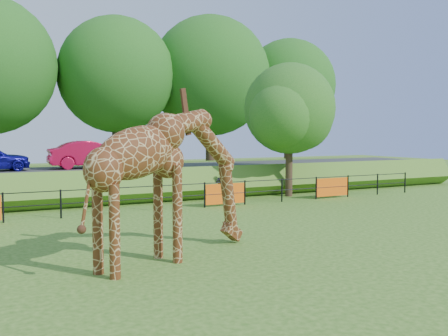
# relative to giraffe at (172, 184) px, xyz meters

# --- Properties ---
(ground) EXTENTS (90.00, 90.00, 0.00)m
(ground) POSITION_rel_giraffe_xyz_m (2.47, -0.36, -1.94)
(ground) COLOR #315F17
(ground) RESTS_ON ground
(giraffe) EXTENTS (5.40, 3.00, 3.88)m
(giraffe) POSITION_rel_giraffe_xyz_m (0.00, 0.00, 0.00)
(giraffe) COLOR #542911
(giraffe) RESTS_ON ground
(perimeter_fence) EXTENTS (28.07, 0.10, 1.10)m
(perimeter_fence) POSITION_rel_giraffe_xyz_m (2.47, 7.64, -1.39)
(perimeter_fence) COLOR black
(perimeter_fence) RESTS_ON ground
(embankment) EXTENTS (40.00, 9.00, 1.30)m
(embankment) POSITION_rel_giraffe_xyz_m (2.47, 15.14, -1.29)
(embankment) COLOR #315F17
(embankment) RESTS_ON ground
(road) EXTENTS (40.00, 5.00, 0.12)m
(road) POSITION_rel_giraffe_xyz_m (2.47, 13.64, -0.58)
(road) COLOR #323235
(road) RESTS_ON embankment
(car_red) EXTENTS (4.29, 1.58, 1.40)m
(car_red) POSITION_rel_giraffe_xyz_m (1.06, 14.14, 0.18)
(car_red) COLOR red
(car_red) RESTS_ON road
(visitor) EXTENTS (0.57, 0.45, 1.37)m
(visitor) POSITION_rel_giraffe_xyz_m (6.20, 9.48, -1.26)
(visitor) COLOR black
(visitor) RESTS_ON ground
(tree_east) EXTENTS (5.40, 4.71, 6.76)m
(tree_east) POSITION_rel_giraffe_xyz_m (10.07, 9.27, 2.34)
(tree_east) COLOR black
(tree_east) RESTS_ON ground
(bg_tree_line) EXTENTS (37.30, 8.80, 11.82)m
(bg_tree_line) POSITION_rel_giraffe_xyz_m (4.36, 21.64, 5.25)
(bg_tree_line) COLOR black
(bg_tree_line) RESTS_ON ground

